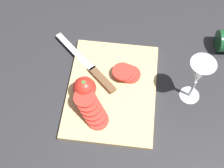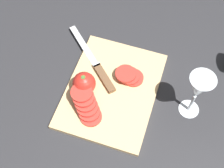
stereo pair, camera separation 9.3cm
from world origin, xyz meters
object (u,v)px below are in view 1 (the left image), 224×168
object	(u,v)px
whole_tomato	(84,88)
knife	(97,74)
tomato_slice_stack_near	(127,73)
wine_glass	(199,74)
tomato_slice_stack_far	(91,109)

from	to	relation	value
whole_tomato	knife	world-z (taller)	whole_tomato
whole_tomato	tomato_slice_stack_near	world-z (taller)	whole_tomato
wine_glass	tomato_slice_stack_far	bearing A→B (deg)	109.05
knife	tomato_slice_stack_far	world-z (taller)	tomato_slice_stack_far
wine_glass	tomato_slice_stack_near	bearing A→B (deg)	78.41
knife	tomato_slice_stack_near	world-z (taller)	tomato_slice_stack_near
wine_glass	tomato_slice_stack_far	size ratio (longest dim) A/B	1.62
whole_tomato	tomato_slice_stack_near	bearing A→B (deg)	-55.38
wine_glass	whole_tomato	size ratio (longest dim) A/B	2.48
tomato_slice_stack_near	tomato_slice_stack_far	size ratio (longest dim) A/B	0.81
tomato_slice_stack_near	tomato_slice_stack_far	distance (m)	0.17
whole_tomato	tomato_slice_stack_far	xyz separation A→B (m)	(-0.06, -0.03, -0.01)
whole_tomato	tomato_slice_stack_far	size ratio (longest dim) A/B	0.65
tomato_slice_stack_near	tomato_slice_stack_far	world-z (taller)	tomato_slice_stack_far
wine_glass	whole_tomato	distance (m)	0.33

